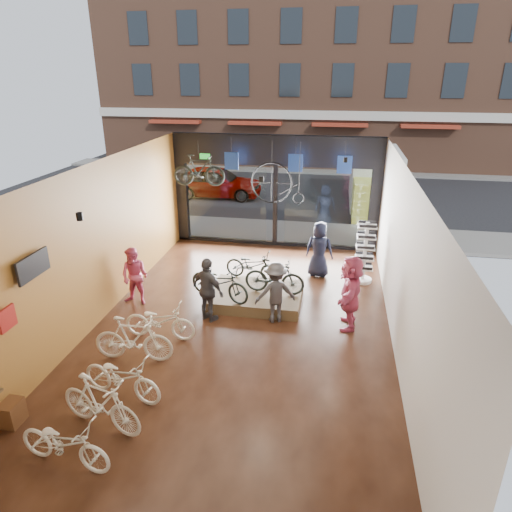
% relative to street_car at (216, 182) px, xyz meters
% --- Properties ---
extents(ground_plane, '(7.00, 12.00, 0.04)m').
position_rel_street_car_xyz_m(ground_plane, '(3.72, -12.00, -0.77)').
color(ground_plane, black).
rests_on(ground_plane, ground).
extents(ceiling, '(7.00, 12.00, 0.04)m').
position_rel_street_car_xyz_m(ceiling, '(3.72, -12.00, 3.07)').
color(ceiling, black).
rests_on(ceiling, ground).
extents(wall_left, '(0.04, 12.00, 3.80)m').
position_rel_street_car_xyz_m(wall_left, '(0.20, -12.00, 1.15)').
color(wall_left, '#A56D25').
rests_on(wall_left, ground).
extents(wall_right, '(0.04, 12.00, 3.80)m').
position_rel_street_car_xyz_m(wall_right, '(7.24, -12.00, 1.15)').
color(wall_right, beige).
rests_on(wall_right, ground).
extents(wall_back, '(7.00, 0.04, 3.80)m').
position_rel_street_car_xyz_m(wall_back, '(3.72, -18.02, 1.15)').
color(wall_back, beige).
rests_on(wall_back, ground).
extents(storefront, '(7.00, 0.26, 3.80)m').
position_rel_street_car_xyz_m(storefront, '(3.72, -6.00, 1.15)').
color(storefront, black).
rests_on(storefront, ground).
extents(exit_sign, '(0.35, 0.06, 0.18)m').
position_rel_street_car_xyz_m(exit_sign, '(1.32, -6.12, 2.30)').
color(exit_sign, '#198C26').
rests_on(exit_sign, storefront).
extents(street_road, '(30.00, 18.00, 0.02)m').
position_rel_street_car_xyz_m(street_road, '(3.72, 3.00, -0.76)').
color(street_road, black).
rests_on(street_road, ground).
extents(sidewalk_near, '(30.00, 2.40, 0.12)m').
position_rel_street_car_xyz_m(sidewalk_near, '(3.72, -4.80, -0.69)').
color(sidewalk_near, slate).
rests_on(sidewalk_near, ground).
extents(sidewalk_far, '(30.00, 2.00, 0.12)m').
position_rel_street_car_xyz_m(sidewalk_far, '(3.72, 7.00, -0.69)').
color(sidewalk_far, slate).
rests_on(sidewalk_far, ground).
extents(opposite_building, '(26.00, 5.00, 14.00)m').
position_rel_street_car_xyz_m(opposite_building, '(3.72, 9.50, 6.25)').
color(opposite_building, brown).
rests_on(opposite_building, ground).
extents(street_car, '(4.41, 1.77, 1.50)m').
position_rel_street_car_xyz_m(street_car, '(0.00, 0.00, 0.00)').
color(street_car, gray).
rests_on(street_car, street_road).
extents(box_truck, '(2.07, 6.22, 2.45)m').
position_rel_street_car_xyz_m(box_truck, '(7.42, -1.00, 0.47)').
color(box_truck, silver).
rests_on(box_truck, street_road).
extents(floor_bike_0, '(1.67, 0.77, 0.85)m').
position_rel_street_car_xyz_m(floor_bike_0, '(1.86, -16.25, -0.33)').
color(floor_bike_0, silver).
rests_on(floor_bike_0, ground_plane).
extents(floor_bike_1, '(1.74, 0.88, 1.00)m').
position_rel_street_car_xyz_m(floor_bike_1, '(2.03, -15.41, -0.25)').
color(floor_bike_1, silver).
rests_on(floor_bike_1, ground_plane).
extents(floor_bike_2, '(1.77, 0.94, 0.89)m').
position_rel_street_car_xyz_m(floor_bike_2, '(2.03, -14.60, -0.31)').
color(floor_bike_2, silver).
rests_on(floor_bike_2, ground_plane).
extents(floor_bike_3, '(1.72, 0.58, 1.02)m').
position_rel_street_car_xyz_m(floor_bike_3, '(1.74, -13.44, -0.24)').
color(floor_bike_3, silver).
rests_on(floor_bike_3, ground_plane).
extents(floor_bike_4, '(1.67, 0.59, 0.87)m').
position_rel_street_car_xyz_m(floor_bike_4, '(1.97, -12.52, -0.31)').
color(floor_bike_4, silver).
rests_on(floor_bike_4, ground_plane).
extents(display_platform, '(2.40, 1.80, 0.30)m').
position_rel_street_car_xyz_m(display_platform, '(3.82, -10.38, -0.60)').
color(display_platform, '#4F3D22').
rests_on(display_platform, ground_plane).
extents(display_bike_left, '(1.85, 1.22, 0.92)m').
position_rel_street_car_xyz_m(display_bike_left, '(2.98, -10.94, 0.01)').
color(display_bike_left, black).
rests_on(display_bike_left, display_platform).
extents(display_bike_mid, '(1.60, 0.55, 0.95)m').
position_rel_street_car_xyz_m(display_bike_mid, '(4.31, -10.40, 0.02)').
color(display_bike_mid, black).
rests_on(display_bike_mid, display_platform).
extents(display_bike_right, '(1.65, 0.87, 0.82)m').
position_rel_street_car_xyz_m(display_bike_right, '(3.58, -9.64, -0.04)').
color(display_bike_right, black).
rests_on(display_bike_right, display_platform).
extents(customer_1, '(0.81, 0.66, 1.55)m').
position_rel_street_car_xyz_m(customer_1, '(0.73, -11.03, 0.03)').
color(customer_1, '#CC4C72').
rests_on(customer_1, ground_plane).
extents(customer_2, '(1.03, 0.82, 1.64)m').
position_rel_street_car_xyz_m(customer_2, '(2.85, -11.55, 0.07)').
color(customer_2, '#3F3F44').
rests_on(customer_2, ground_plane).
extents(customer_3, '(1.14, 0.90, 1.55)m').
position_rel_street_car_xyz_m(customer_3, '(4.46, -11.29, 0.02)').
color(customer_3, '#3F3F44').
rests_on(customer_3, ground_plane).
extents(customer_4, '(0.89, 0.65, 1.68)m').
position_rel_street_car_xyz_m(customer_4, '(5.37, -8.41, 0.09)').
color(customer_4, '#161C33').
rests_on(customer_4, ground_plane).
extents(customer_5, '(0.61, 1.71, 1.82)m').
position_rel_street_car_xyz_m(customer_5, '(6.22, -11.24, 0.16)').
color(customer_5, '#CC4C72').
rests_on(customer_5, ground_plane).
extents(sunglasses_rack, '(0.60, 0.53, 1.82)m').
position_rel_street_car_xyz_m(sunglasses_rack, '(6.67, -8.61, 0.16)').
color(sunglasses_rack, white).
rests_on(sunglasses_rack, ground_plane).
extents(penny_farthing, '(1.59, 0.06, 1.27)m').
position_rel_street_car_xyz_m(penny_farthing, '(4.05, -7.47, 1.75)').
color(penny_farthing, black).
rests_on(penny_farthing, ceiling).
extents(hung_bike, '(1.61, 0.56, 0.95)m').
position_rel_street_car_xyz_m(hung_bike, '(1.61, -7.80, 2.17)').
color(hung_bike, black).
rests_on(hung_bike, ceiling).
extents(jersey_left, '(0.45, 0.03, 0.55)m').
position_rel_street_car_xyz_m(jersey_left, '(2.39, -6.80, 2.30)').
color(jersey_left, '#1E3F99').
rests_on(jersey_left, ceiling).
extents(jersey_mid, '(0.45, 0.03, 0.55)m').
position_rel_street_car_xyz_m(jersey_mid, '(4.43, -6.80, 2.30)').
color(jersey_mid, '#1E3F99').
rests_on(jersey_mid, ceiling).
extents(jersey_right, '(0.45, 0.03, 0.55)m').
position_rel_street_car_xyz_m(jersey_right, '(5.94, -6.80, 2.30)').
color(jersey_right, '#1E3F99').
rests_on(jersey_right, ceiling).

